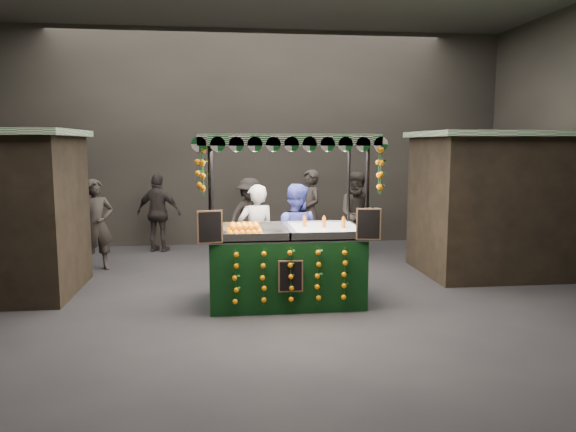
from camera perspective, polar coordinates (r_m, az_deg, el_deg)
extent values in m
plane|color=black|center=(8.35, -2.12, -9.01)|extent=(12.00, 12.00, 0.00)
cube|color=black|center=(13.00, -3.97, 8.05)|extent=(12.00, 0.10, 5.00)
cube|color=black|center=(3.05, 5.36, 9.84)|extent=(12.00, 0.10, 5.00)
cube|color=black|center=(10.79, 21.12, 1.03)|extent=(2.80, 2.00, 2.50)
cube|color=#104B1B|center=(10.74, 21.45, 7.93)|extent=(3.00, 2.20, 0.10)
cube|color=black|center=(8.26, -0.27, -5.56)|extent=(2.23, 1.22, 1.01)
cube|color=silver|center=(8.15, -0.27, -1.95)|extent=(2.23, 1.22, 0.04)
cylinder|color=black|center=(7.51, -8.03, -1.44)|extent=(0.05, 0.05, 2.43)
cylinder|color=black|center=(7.76, 8.19, -1.15)|extent=(0.05, 0.05, 2.43)
cylinder|color=black|center=(8.65, -7.86, -0.26)|extent=(0.05, 0.05, 2.43)
cylinder|color=black|center=(8.87, 6.28, -0.04)|extent=(0.05, 0.05, 2.43)
cube|color=#104B1B|center=(8.04, -0.28, 8.21)|extent=(2.48, 1.47, 0.08)
cube|color=silver|center=(8.23, 3.93, -1.45)|extent=(0.99, 1.09, 0.08)
cube|color=black|center=(7.44, -8.12, -1.13)|extent=(0.34, 0.10, 0.45)
cube|color=black|center=(7.70, 8.38, -0.84)|extent=(0.34, 0.10, 0.45)
cube|color=black|center=(7.62, 0.28, -6.29)|extent=(0.34, 0.03, 0.45)
imported|color=gray|center=(9.13, -3.31, -2.07)|extent=(0.70, 0.53, 1.71)
imported|color=navy|center=(9.04, 0.72, -2.10)|extent=(1.00, 0.88, 1.73)
imported|color=#2A2522|center=(10.92, -19.29, -0.87)|extent=(0.75, 0.64, 1.73)
imported|color=#2B2723|center=(11.64, 7.33, 0.17)|extent=(1.01, 0.87, 1.80)
imported|color=black|center=(12.43, -13.30, 0.33)|extent=(1.09, 0.71, 1.73)
imported|color=black|center=(11.84, -4.01, -0.03)|extent=(1.23, 1.08, 1.65)
imported|color=black|center=(11.33, -25.18, -1.07)|extent=(0.94, 0.79, 1.65)
imported|color=#2D2925|center=(11.56, 19.72, -0.73)|extent=(0.74, 1.56, 1.61)
imported|color=#2C2623|center=(11.70, 2.28, 0.34)|extent=(0.63, 0.77, 1.83)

